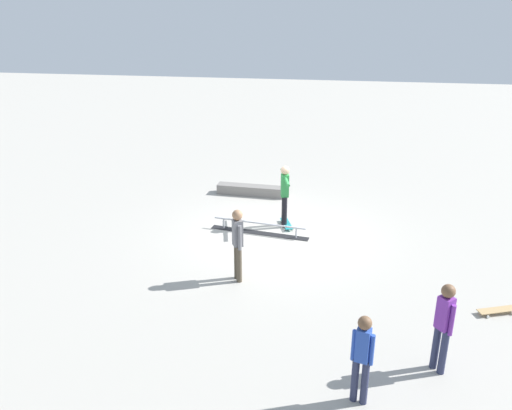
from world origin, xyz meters
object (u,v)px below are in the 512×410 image
(loose_skateboard_natural, at_px, (497,310))
(skateboard_main, at_px, (286,224))
(grind_rail, at_px, (259,228))
(skate_ledge, at_px, (252,190))
(skater_main, at_px, (285,192))
(bystander_grey_shirt, at_px, (238,241))
(bystander_purple_shirt, at_px, (443,323))
(bystander_blue_shirt, at_px, (362,355))

(loose_skateboard_natural, bearing_deg, skateboard_main, 120.83)
(grind_rail, height_order, skateboard_main, grind_rail)
(skate_ledge, xyz_separation_m, skater_main, (-1.31, 2.30, 0.85))
(grind_rail, height_order, bystander_grey_shirt, bystander_grey_shirt)
(skateboard_main, relative_size, bystander_grey_shirt, 0.49)
(skate_ledge, distance_m, bystander_grey_shirt, 5.55)
(grind_rail, distance_m, skater_main, 1.21)
(bystander_purple_shirt, bearing_deg, bystander_grey_shirt, 18.22)
(skater_main, xyz_separation_m, bystander_blue_shirt, (-1.94, 6.54, -0.14))
(grind_rail, xyz_separation_m, skater_main, (-0.60, -0.60, 0.87))
(skater_main, height_order, bystander_purple_shirt, skater_main)
(bystander_grey_shirt, bearing_deg, bystander_blue_shirt, -171.69)
(bystander_purple_shirt, relative_size, bystander_blue_shirt, 1.07)
(skate_ledge, height_order, bystander_grey_shirt, bystander_grey_shirt)
(skater_main, distance_m, loose_skateboard_natural, 5.98)
(bystander_purple_shirt, xyz_separation_m, bystander_blue_shirt, (1.31, 0.97, -0.06))
(bystander_grey_shirt, xyz_separation_m, loose_skateboard_natural, (-5.33, 0.45, -0.87))
(grind_rail, relative_size, skate_ledge, 1.20)
(grind_rail, height_order, skate_ledge, grind_rail)
(skater_main, xyz_separation_m, skateboard_main, (-0.07, 0.01, -0.93))
(skater_main, relative_size, bystander_grey_shirt, 1.03)
(skate_ledge, bearing_deg, bystander_blue_shirt, 110.19)
(skater_main, xyz_separation_m, bystander_purple_shirt, (-3.25, 5.57, -0.08))
(bystander_purple_shirt, height_order, bystander_blue_shirt, bystander_purple_shirt)
(bystander_purple_shirt, xyz_separation_m, loose_skateboard_natural, (-1.43, -1.98, -0.85))
(skater_main, relative_size, loose_skateboard_natural, 2.11)
(skateboard_main, bearing_deg, bystander_grey_shirt, 148.14)
(grind_rail, bearing_deg, bystander_blue_shirt, 121.38)
(bystander_blue_shirt, relative_size, bystander_grey_shirt, 0.92)
(bystander_purple_shirt, bearing_deg, grind_rail, -2.16)
(loose_skateboard_natural, bearing_deg, bystander_purple_shirt, -147.30)
(bystander_grey_shirt, bearing_deg, skateboard_main, -41.82)
(grind_rail, relative_size, bystander_grey_shirt, 1.62)
(skateboard_main, relative_size, bystander_purple_shirt, 0.50)
(skate_ledge, distance_m, loose_skateboard_natural, 8.41)
(skateboard_main, bearing_deg, grind_rail, 112.42)
(bystander_grey_shirt, height_order, loose_skateboard_natural, bystander_grey_shirt)
(skater_main, bearing_deg, loose_skateboard_natural, 38.28)
(skate_ledge, distance_m, bystander_purple_shirt, 9.13)
(bystander_purple_shirt, relative_size, loose_skateboard_natural, 1.99)
(skate_ledge, height_order, skater_main, skater_main)
(skate_ledge, bearing_deg, grind_rail, 103.80)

